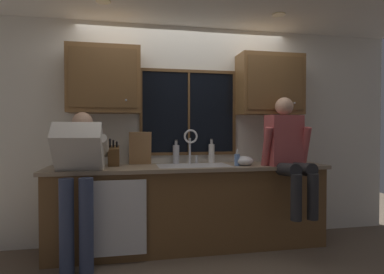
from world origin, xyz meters
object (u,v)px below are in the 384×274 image
object	(u,v)px
soap_dispenser	(237,159)
bottle_tall_clear	(212,153)
person_standing	(79,169)
knife_block	(114,156)
mixing_bowl	(244,161)
bottle_green_glass	(176,154)
person_sitting_on_counter	(288,149)
cutting_board	(140,148)

from	to	relation	value
soap_dispenser	bottle_tall_clear	distance (m)	0.39
person_standing	bottle_tall_clear	size ratio (longest dim) A/B	5.10
knife_block	soap_dispenser	distance (m)	1.35
mixing_bowl	bottle_green_glass	size ratio (longest dim) A/B	0.77
person_sitting_on_counter	bottle_green_glass	size ratio (longest dim) A/B	4.45
person_sitting_on_counter	bottle_green_glass	bearing A→B (deg)	156.82
person_standing	bottle_tall_clear	world-z (taller)	person_standing
knife_block	mixing_bowl	world-z (taller)	knife_block
knife_block	mixing_bowl	size ratio (longest dim) A/B	1.47
person_sitting_on_counter	bottle_green_glass	xyz separation A→B (m)	(-1.16, 0.50, -0.07)
soap_dispenser	bottle_green_glass	bearing A→B (deg)	150.32
person_standing	soap_dispenser	xyz separation A→B (m)	(1.64, 0.16, 0.05)
mixing_bowl	bottle_tall_clear	bearing A→B (deg)	134.88
person_sitting_on_counter	soap_dispenser	size ratio (longest dim) A/B	6.92
knife_block	soap_dispenser	xyz separation A→B (m)	(1.33, -0.21, -0.04)
person_sitting_on_counter	soap_dispenser	distance (m)	0.57
mixing_bowl	bottle_tall_clear	xyz separation A→B (m)	(-0.29, 0.30, 0.07)
bottle_tall_clear	mixing_bowl	bearing A→B (deg)	-45.12
mixing_bowl	cutting_board	bearing A→B (deg)	164.58
person_standing	mixing_bowl	size ratio (longest dim) A/B	6.88
soap_dispenser	bottle_tall_clear	bearing A→B (deg)	122.51
cutting_board	bottle_green_glass	distance (m)	0.42
soap_dispenser	person_standing	bearing A→B (deg)	-174.52
soap_dispenser	mixing_bowl	bearing A→B (deg)	17.38
person_sitting_on_counter	cutting_board	distance (m)	1.65
knife_block	mixing_bowl	bearing A→B (deg)	-7.42
person_standing	mixing_bowl	world-z (taller)	person_standing
person_standing	bottle_green_glass	bearing A→B (deg)	26.91
person_standing	knife_block	distance (m)	0.49
person_standing	mixing_bowl	bearing A→B (deg)	6.10
person_standing	knife_block	xyz separation A→B (m)	(0.31, 0.37, 0.09)
cutting_board	soap_dispenser	xyz separation A→B (m)	(1.04, -0.34, -0.12)
mixing_bowl	person_sitting_on_counter	bearing A→B (deg)	-20.62
person_standing	cutting_board	size ratio (longest dim) A/B	3.96
person_sitting_on_counter	mixing_bowl	distance (m)	0.50
mixing_bowl	soap_dispenser	distance (m)	0.09
person_standing	cutting_board	distance (m)	0.80
knife_block	bottle_green_glass	size ratio (longest dim) A/B	1.14
mixing_bowl	soap_dispenser	bearing A→B (deg)	-162.62
mixing_bowl	bottle_green_glass	xyz separation A→B (m)	(-0.72, 0.33, 0.07)
person_sitting_on_counter	soap_dispenser	world-z (taller)	person_sitting_on_counter
person_sitting_on_counter	bottle_tall_clear	world-z (taller)	person_sitting_on_counter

